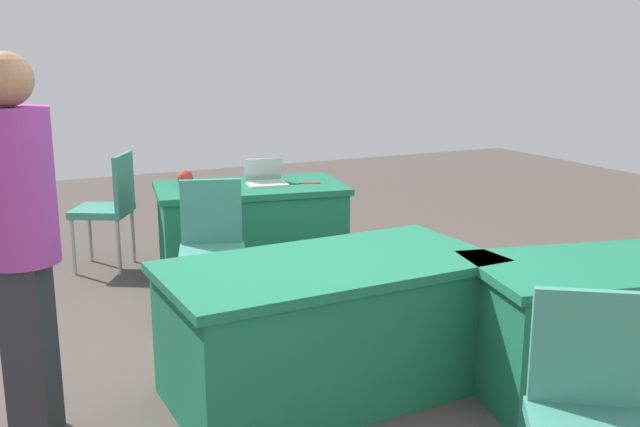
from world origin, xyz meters
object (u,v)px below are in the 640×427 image
Objects in this scene: laptop_silver at (266,180)px; table_mid_left at (329,326)px; chair_tucked_right at (110,203)px; person_attendee_standing at (20,232)px; chair_by_pillar at (212,242)px; scissors_red at (309,183)px; table_foreground at (251,228)px; table_mid_right at (615,327)px; chair_near_front at (591,408)px; yarn_ball at (185,178)px.

table_mid_left is at bearing 86.02° from laptop_silver.
person_attendee_standing is (0.84, 2.66, 0.46)m from chair_tucked_right.
chair_by_pillar reaches higher than scissors_red.
table_foreground is 0.96× the size of table_mid_right.
chair_near_front is 2.91m from chair_by_pillar.
chair_by_pillar is at bearing 59.02° from laptop_silver.
laptop_silver reaches higher than table_mid_right.
chair_tucked_right is at bearing -35.46° from yarn_ball.
chair_by_pillar reaches higher than laptop_silver.
laptop_silver is (-0.75, -0.89, 0.23)m from chair_by_pillar.
person_attendee_standing reaches higher than chair_tucked_right.
table_mid_left is 1.88× the size of chair_by_pillar.
chair_tucked_right is at bearing -77.02° from table_mid_left.
person_attendee_standing is 2.67m from yarn_ball.
laptop_silver is at bearing -112.92° from chair_by_pillar.
chair_tucked_right is (1.03, -0.59, 0.20)m from table_foreground.
chair_near_front is 2.50m from person_attendee_standing.
laptop_silver is (0.88, -2.87, 0.41)m from table_mid_right.
table_mid_right is 13.16× the size of yarn_ball.
table_mid_left is 13.93× the size of yarn_ball.
chair_tucked_right is (0.65, -2.81, 0.20)m from table_mid_left.
person_attendee_standing is at bearing 48.05° from table_foreground.
table_mid_right is at bearing 154.08° from table_mid_left.
chair_tucked_right is 5.44× the size of scissors_red.
table_mid_right is at bearing 146.52° from chair_by_pillar.
table_mid_left is 2.46m from yarn_ball.
chair_by_pillar is 1.15m from yarn_ball.
person_attendee_standing is 5.08× the size of laptop_silver.
chair_near_front reaches higher than table_foreground.
table_mid_left is (0.38, 2.22, 0.00)m from table_foreground.
yarn_ball is at bearing -96.46° from chair_tucked_right.
chair_by_pillar reaches higher than yarn_ball.
chair_tucked_right is 2.73× the size of laptop_silver.
chair_by_pillar is 1.18m from laptop_silver.
table_foreground is 3.06m from table_mid_right.
yarn_ball is at bearing -87.56° from table_mid_left.
laptop_silver is 0.36m from scissors_red.
person_attendee_standing reaches higher than table_mid_left.
table_mid_right is at bearing -85.17° from person_attendee_standing.
chair_tucked_right is 1.55m from chair_by_pillar.
table_foreground is 9.08× the size of scissors_red.
yarn_ball is (0.48, -0.20, 0.43)m from table_foreground.
chair_near_front reaches higher than table_mid_right.
scissors_red is at bearing 160.19° from yarn_ball.
chair_tucked_right is 2.82m from person_attendee_standing.
person_attendee_standing is (1.86, 2.07, 0.66)m from table_foreground.
table_foreground is 4.55× the size of laptop_silver.
scissors_red is (0.54, -2.75, 0.37)m from table_mid_right.
chair_near_front is at bearing -112.90° from person_attendee_standing.
chair_tucked_right is 7.60× the size of yarn_ball.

